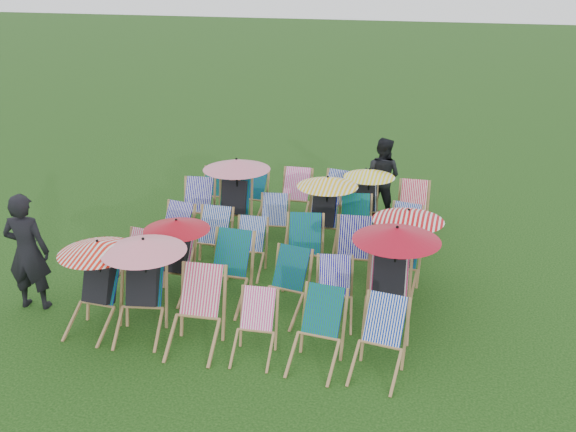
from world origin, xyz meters
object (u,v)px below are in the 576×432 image
(deckchair_0, at_px, (95,284))
(deckchair_29, at_px, (412,210))
(person_rear, at_px, (382,177))
(person_left, at_px, (27,252))
(deckchair_5, at_px, (379,341))

(deckchair_0, xyz_separation_m, deckchair_29, (3.86, 4.58, -0.21))
(deckchair_0, bearing_deg, person_rear, 61.53)
(deckchair_0, relative_size, deckchair_29, 1.37)
(person_left, bearing_deg, deckchair_29, -149.20)
(deckchair_29, xyz_separation_m, person_left, (-5.10, -4.31, 0.42))
(deckchair_0, bearing_deg, deckchair_5, 1.49)
(person_rear, bearing_deg, deckchair_5, 114.60)
(deckchair_29, bearing_deg, deckchair_5, -91.81)
(person_left, xyz_separation_m, person_rear, (4.40, 5.15, -0.09))
(deckchair_0, distance_m, deckchair_5, 3.91)
(deckchair_0, distance_m, person_rear, 6.28)
(person_left, bearing_deg, deckchair_5, 167.43)
(deckchair_5, relative_size, person_left, 0.51)
(deckchair_5, height_order, deckchair_29, deckchair_29)
(deckchair_5, distance_m, person_rear, 5.50)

